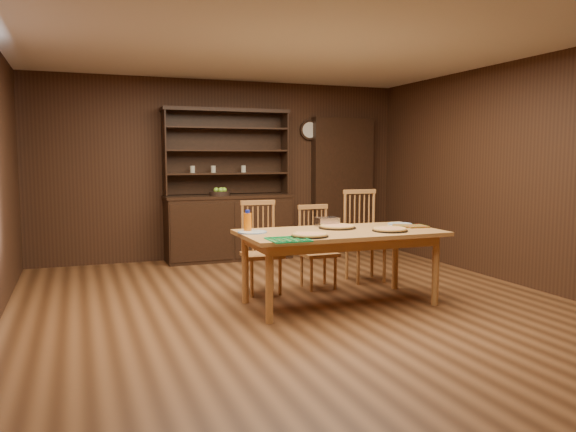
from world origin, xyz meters
name	(u,v)px	position (x,y,z in m)	size (l,w,h in m)	color
floor	(299,306)	(0.00, 0.00, 0.00)	(6.00, 6.00, 0.00)	brown
room_shell	(300,147)	(0.00, 0.00, 1.58)	(6.00, 6.00, 6.00)	silver
china_hutch	(229,219)	(0.00, 2.75, 0.60)	(1.84, 0.52, 2.17)	black
doorway	(342,185)	(1.90, 2.90, 1.05)	(1.00, 0.18, 2.10)	black
wall_clock	(309,130)	(1.35, 2.96, 1.90)	(0.30, 0.05, 0.30)	black
dining_table	(340,238)	(0.41, -0.08, 0.67)	(2.00, 1.00, 0.75)	#BD7441
chair_left	(260,244)	(-0.18, 0.71, 0.53)	(0.43, 0.41, 1.01)	#B86F3F
chair_center	(316,244)	(0.49, 0.71, 0.50)	(0.39, 0.37, 0.94)	#B86F3F
chair_right	(363,232)	(1.17, 0.86, 0.58)	(0.47, 0.45, 1.09)	#B86F3F
pizza_left	(310,235)	(-0.04, -0.36, 0.77)	(0.35, 0.35, 0.04)	black
pizza_right	(390,229)	(0.86, -0.29, 0.77)	(0.35, 0.35, 0.04)	black
pizza_center	(337,227)	(0.47, 0.11, 0.77)	(0.39, 0.39, 0.04)	black
cooling_rack	(288,239)	(-0.30, -0.49, 0.76)	(0.34, 0.34, 0.02)	#0C9D4A
plate_left	(252,232)	(-0.46, 0.07, 0.76)	(0.28, 0.28, 0.02)	silver
plate_right	(400,224)	(1.24, 0.14, 0.76)	(0.26, 0.26, 0.02)	silver
foil_dish	(327,222)	(0.45, 0.32, 0.80)	(0.23, 0.17, 0.09)	silver
juice_bottle	(248,222)	(-0.49, 0.16, 0.85)	(0.08, 0.08, 0.22)	orange
pot_holder_a	(415,226)	(1.29, -0.09, 0.76)	(0.22, 0.22, 0.02)	red
pot_holder_b	(403,226)	(1.17, -0.02, 0.76)	(0.22, 0.22, 0.02)	red
fruit_bowl	(220,193)	(-0.14, 2.69, 0.98)	(0.30, 0.30, 0.12)	black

